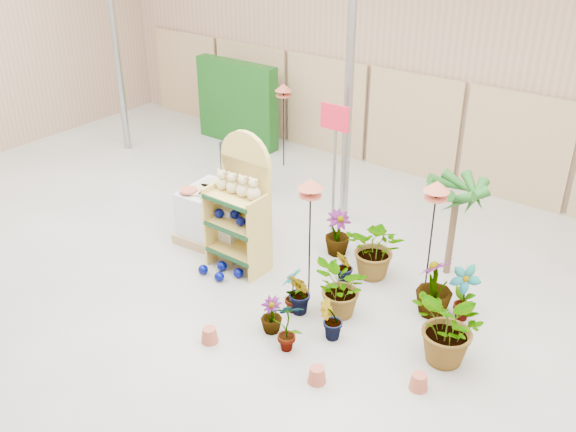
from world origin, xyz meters
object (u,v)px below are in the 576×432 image
at_px(display_shelf, 243,207).
at_px(pallet_stack, 220,216).
at_px(bird_table_front, 311,188).
at_px(potted_plant_2, 342,289).

xyz_separation_m(display_shelf, pallet_stack, (-0.75, 0.30, -0.52)).
relative_size(display_shelf, pallet_stack, 1.64).
bearing_deg(bird_table_front, display_shelf, 174.49).
bearing_deg(display_shelf, bird_table_front, -4.59).
bearing_deg(display_shelf, pallet_stack, 159.09).
distance_m(pallet_stack, bird_table_front, 2.41).
xyz_separation_m(bird_table_front, potted_plant_2, (0.62, -0.14, -1.24)).
relative_size(bird_table_front, potted_plant_2, 2.12).
distance_m(pallet_stack, potted_plant_2, 2.70).
height_order(pallet_stack, bird_table_front, bird_table_front).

